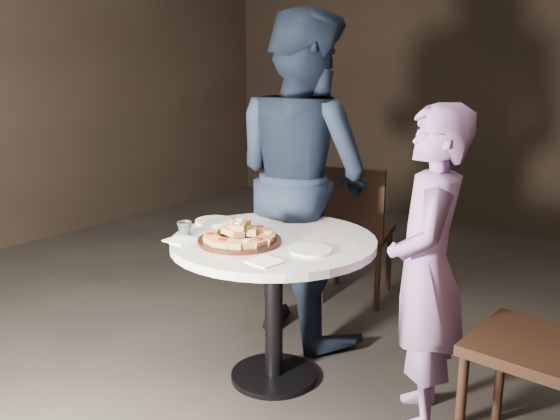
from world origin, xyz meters
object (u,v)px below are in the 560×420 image
object	(u,v)px
focaccia_pile	(239,234)
table	(274,266)
serving_board	(240,241)
diner_teal	(427,271)
chair_far	(354,225)
diner_navy	(303,177)
water_glass	(185,229)

from	to	relation	value
focaccia_pile	table	bearing A→B (deg)	59.84
serving_board	diner_teal	size ratio (longest dim) A/B	0.28
table	chair_far	xyz separation A→B (m)	(-0.21, 1.09, -0.07)
focaccia_pile	chair_far	bearing A→B (deg)	95.95
chair_far	diner_navy	world-z (taller)	diner_navy
table	diner_navy	size ratio (longest dim) A/B	0.64
water_glass	diner_teal	size ratio (longest dim) A/B	0.05
diner_navy	diner_teal	distance (m)	1.10
diner_teal	focaccia_pile	bearing A→B (deg)	-96.74
diner_teal	chair_far	bearing A→B (deg)	-160.49
water_glass	diner_navy	distance (m)	0.82
chair_far	table	bearing A→B (deg)	83.71
diner_navy	diner_teal	bearing A→B (deg)	170.05
focaccia_pile	water_glass	size ratio (longest dim) A/B	4.70
water_glass	diner_teal	distance (m)	1.16
serving_board	water_glass	size ratio (longest dim) A/B	5.26
focaccia_pile	diner_navy	size ratio (longest dim) A/B	0.19
serving_board	diner_navy	distance (m)	0.76
water_glass	chair_far	world-z (taller)	chair_far
diner_navy	table	bearing A→B (deg)	127.91
chair_far	diner_teal	bearing A→B (deg)	116.87
table	diner_navy	distance (m)	0.70
focaccia_pile	chair_far	distance (m)	1.27
water_glass	diner_navy	bearing A→B (deg)	81.07
water_glass	diner_navy	world-z (taller)	diner_navy
serving_board	water_glass	xyz separation A→B (m)	(-0.28, -0.08, 0.03)
focaccia_pile	water_glass	xyz separation A→B (m)	(-0.28, -0.08, -0.01)
water_glass	chair_far	distance (m)	1.35
serving_board	focaccia_pile	bearing A→B (deg)	77.32
table	focaccia_pile	size ratio (longest dim) A/B	3.35
table	chair_far	size ratio (longest dim) A/B	1.28
serving_board	chair_far	world-z (taller)	chair_far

